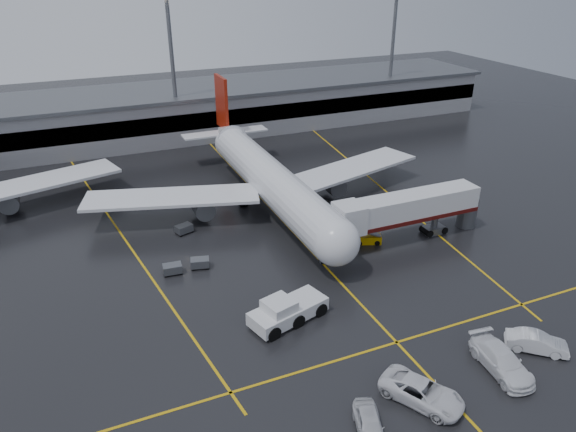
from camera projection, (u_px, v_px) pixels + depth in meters
name	position (u px, v px, depth m)	size (l,w,h in m)	color
ground	(296.00, 236.00, 65.75)	(220.00, 220.00, 0.00)	black
apron_line_centre	(296.00, 236.00, 65.75)	(0.25, 90.00, 0.02)	gold
apron_line_stop	(397.00, 342.00, 47.57)	(60.00, 0.25, 0.02)	gold
apron_line_left	(119.00, 231.00, 66.93)	(0.25, 70.00, 0.02)	gold
apron_line_right	(378.00, 185.00, 80.38)	(0.25, 70.00, 0.02)	gold
terminal	(196.00, 109.00, 103.46)	(122.00, 19.00, 8.60)	gray
light_mast_mid	(172.00, 63.00, 92.34)	(3.00, 1.20, 25.45)	#595B60
light_mast_right	(393.00, 47.00, 108.27)	(3.00, 1.20, 25.45)	#595B60
main_airliner	(268.00, 177.00, 71.92)	(48.80, 45.60, 14.10)	silver
jet_bridge	(408.00, 210.00, 63.27)	(19.90, 3.40, 6.05)	silver
pushback_tractor	(286.00, 311.00, 49.95)	(8.18, 5.11, 2.73)	silver
belt_loader	(368.00, 239.00, 63.96)	(3.46, 2.42, 2.02)	#C99404
service_van_a	(422.00, 392.00, 40.92)	(3.01, 6.52, 1.81)	white
service_van_b	(502.00, 361.00, 44.02)	(2.67, 6.56, 1.90)	white
service_van_c	(537.00, 342.00, 46.26)	(1.81, 5.19, 1.71)	silver
service_van_d	(369.00, 425.00, 38.21)	(1.89, 4.70, 1.60)	silver
baggage_cart_a	(200.00, 263.00, 58.75)	(2.25, 1.74, 1.12)	#595B60
baggage_cart_b	(172.00, 269.00, 57.64)	(2.10, 1.46, 1.12)	#595B60
baggage_cart_c	(184.00, 229.00, 66.14)	(2.31, 1.88, 1.12)	#595B60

